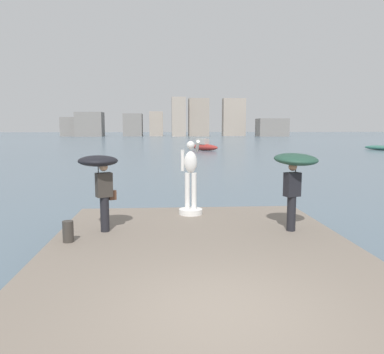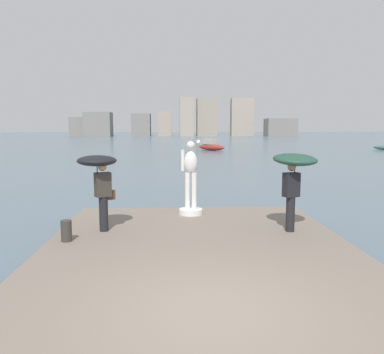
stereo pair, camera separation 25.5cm
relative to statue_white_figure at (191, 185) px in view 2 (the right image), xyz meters
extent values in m
plane|color=slate|center=(0.03, 33.69, -1.28)|extent=(400.00, 400.00, 0.00)
cube|color=slate|center=(0.03, -4.15, -1.08)|extent=(6.89, 10.32, 0.40)
cylinder|color=white|center=(0.00, -0.01, -0.81)|extent=(0.70, 0.70, 0.16)
cylinder|color=white|center=(-0.10, -0.01, -0.18)|extent=(0.15, 0.15, 1.09)
cylinder|color=white|center=(0.10, -0.01, -0.18)|extent=(0.15, 0.15, 1.09)
ellipsoid|color=white|center=(0.00, -0.01, 0.69)|extent=(0.38, 0.26, 0.64)
sphere|color=white|center=(0.00, -0.01, 1.19)|extent=(0.24, 0.24, 0.24)
cylinder|color=white|center=(-0.24, -0.01, 0.74)|extent=(0.10, 0.10, 0.62)
cylinder|color=white|center=(0.22, 0.26, 1.14)|extent=(0.10, 0.59, 0.40)
cylinder|color=black|center=(-2.27, -1.84, -0.44)|extent=(0.22, 0.22, 0.88)
cube|color=#38332D|center=(-2.27, -1.84, 0.30)|extent=(0.45, 0.39, 0.60)
sphere|color=tan|center=(-2.27, -1.84, 0.74)|extent=(0.21, 0.21, 0.21)
cylinder|color=#262626|center=(-2.39, -1.86, 0.59)|extent=(0.02, 0.02, 0.48)
ellipsoid|color=black|center=(-2.39, -1.86, 0.89)|extent=(1.30, 1.31, 0.28)
cube|color=#513323|center=(-2.08, -1.72, 0.02)|extent=(0.21, 0.17, 0.24)
cylinder|color=black|center=(2.40, -2.09, -0.44)|extent=(0.22, 0.22, 0.88)
cube|color=black|center=(2.40, -2.09, 0.30)|extent=(0.44, 0.35, 0.60)
sphere|color=#A87A5B|center=(2.40, -2.09, 0.74)|extent=(0.21, 0.21, 0.21)
cylinder|color=#262626|center=(2.50, -2.02, 0.60)|extent=(0.02, 0.02, 0.50)
ellipsoid|color=#234738|center=(2.50, -2.02, 0.92)|extent=(1.39, 1.40, 0.36)
cylinder|color=#38332D|center=(-2.97, -2.71, -0.64)|extent=(0.25, 0.25, 0.49)
ellipsoid|color=#9E2D28|center=(4.45, 39.78, -0.88)|extent=(3.83, 4.68, 0.81)
cube|color=#B2ADA3|center=(4.23, 40.08, -0.16)|extent=(1.69, 1.87, 0.73)
cube|color=gray|center=(-30.75, 122.40, 1.84)|extent=(7.47, 5.80, 6.26)
cube|color=gray|center=(-25.03, 120.63, 2.64)|extent=(8.60, 7.14, 7.84)
cube|color=gray|center=(-11.19, 122.94, 2.45)|extent=(6.17, 6.65, 7.46)
cube|color=#A89989|center=(-3.43, 125.07, 2.82)|extent=(4.53, 6.55, 8.22)
cube|color=#A89989|center=(3.95, 119.38, 5.03)|extent=(4.43, 6.64, 12.63)
cube|color=gray|center=(10.66, 120.36, 4.90)|extent=(6.58, 5.23, 12.37)
cube|color=#A89989|center=(23.19, 124.76, 5.10)|extent=(7.69, 4.07, 12.76)
cube|color=gray|center=(34.89, 118.23, 1.62)|extent=(9.71, 7.12, 5.81)
camera|label=1|loc=(-0.77, -11.64, 1.71)|focal=37.02mm
camera|label=2|loc=(-0.52, -11.65, 1.71)|focal=37.02mm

